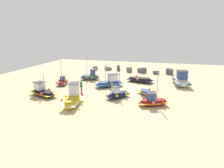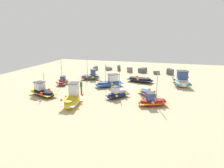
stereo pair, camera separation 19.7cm
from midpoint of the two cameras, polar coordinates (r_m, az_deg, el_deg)
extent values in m
plane|color=#C6B289|center=(28.27, 4.12, -0.58)|extent=(48.08, 48.08, 0.00)
ellipsoid|color=maroon|center=(21.03, 11.70, -5.33)|extent=(3.36, 2.45, 0.72)
cube|color=gold|center=(21.02, 11.71, -5.23)|extent=(3.26, 2.44, 0.06)
ellipsoid|color=maroon|center=(20.93, 11.75, -4.55)|extent=(2.95, 2.16, 0.12)
cube|color=#2D4784|center=(20.70, 10.98, -3.57)|extent=(1.02, 1.09, 0.69)
cube|color=#333338|center=(20.58, 11.04, -2.58)|extent=(1.18, 1.27, 0.06)
cylinder|color=#B7B7BC|center=(20.62, 12.90, -0.51)|extent=(0.08, 0.08, 2.91)
sphere|color=red|center=(20.63, 14.60, -5.34)|extent=(0.29, 0.29, 0.29)
sphere|color=orange|center=(21.70, 11.72, -4.02)|extent=(0.29, 0.29, 0.29)
sphere|color=#EA7F75|center=(20.19, 11.77, -5.31)|extent=(0.29, 0.29, 0.29)
sphere|color=orange|center=(21.33, 8.98, -4.08)|extent=(0.29, 0.29, 0.29)
ellipsoid|color=#2D4C9E|center=(27.71, -1.02, 0.00)|extent=(4.12, 3.82, 0.85)
cube|color=#1E6670|center=(27.70, -1.02, 0.08)|extent=(4.02, 3.74, 0.11)
ellipsoid|color=navy|center=(27.63, -1.03, 0.68)|extent=(3.61, 3.35, 0.17)
cube|color=silver|center=(27.74, 0.09, 1.89)|extent=(1.56, 1.52, 0.96)
cube|color=#333338|center=(27.63, 0.09, 2.92)|extent=(1.81, 1.76, 0.06)
cylinder|color=#B7B7BC|center=(27.10, -2.19, 3.31)|extent=(0.08, 0.08, 2.56)
sphere|color=orange|center=(28.10, -3.54, 0.71)|extent=(0.32, 0.32, 0.32)
sphere|color=yellow|center=(26.87, -0.26, 0.05)|extent=(0.32, 0.32, 0.32)
sphere|color=red|center=(28.80, 0.00, 1.25)|extent=(0.32, 0.32, 0.32)
ellipsoid|color=maroon|center=(29.95, -14.48, 0.43)|extent=(2.13, 3.36, 0.66)
cube|color=#1E6670|center=(29.95, -14.48, 0.48)|extent=(2.10, 3.24, 0.14)
ellipsoid|color=maroon|center=(29.89, -14.51, 0.88)|extent=(1.84, 2.94, 0.17)
cube|color=#2D4784|center=(30.04, -14.47, 1.59)|extent=(0.89, 1.00, 0.56)
cube|color=#333338|center=(29.97, -14.50, 2.17)|extent=(1.03, 1.16, 0.06)
cylinder|color=#B7B7BC|center=(29.26, -14.83, 3.77)|extent=(0.08, 0.08, 3.10)
sphere|color=orange|center=(29.37, -16.12, 0.39)|extent=(0.31, 0.31, 0.31)
sphere|color=orange|center=(29.78, -13.17, 0.73)|extent=(0.31, 0.31, 0.31)
sphere|color=#EA7F75|center=(30.76, -15.52, 1.05)|extent=(0.31, 0.31, 0.31)
ellipsoid|color=black|center=(25.15, -19.72, -2.54)|extent=(4.15, 2.72, 0.74)
cube|color=gold|center=(25.14, -19.72, -2.46)|extent=(4.02, 2.72, 0.07)
ellipsoid|color=black|center=(25.06, -19.78, -1.88)|extent=(3.65, 2.39, 0.13)
cube|color=silver|center=(25.46, -20.69, -0.52)|extent=(1.29, 1.23, 0.90)
cube|color=#333338|center=(25.34, -20.79, 0.52)|extent=(1.50, 1.42, 0.06)
cylinder|color=#B7B7BC|center=(24.48, -19.53, 0.59)|extent=(0.08, 0.08, 2.22)
sphere|color=red|center=(23.88, -20.24, -2.71)|extent=(0.36, 0.36, 0.36)
sphere|color=orange|center=(25.54, -18.18, -1.59)|extent=(0.36, 0.36, 0.36)
sphere|color=yellow|center=(25.38, -22.53, -1.97)|extent=(0.36, 0.36, 0.36)
ellipsoid|color=white|center=(30.37, 19.31, 0.73)|extent=(2.59, 5.02, 1.08)
cube|color=#1E6670|center=(30.36, 19.32, 0.83)|extent=(2.64, 4.84, 0.10)
ellipsoid|color=beige|center=(30.28, 19.38, 1.56)|extent=(2.28, 4.42, 0.18)
cube|color=#2D4784|center=(29.69, 19.65, 2.56)|extent=(1.48, 1.44, 1.11)
cube|color=#333338|center=(29.58, 19.75, 3.67)|extent=(1.72, 1.67, 0.06)
sphere|color=red|center=(31.31, 21.10, 1.87)|extent=(0.31, 0.31, 0.31)
sphere|color=red|center=(29.27, 17.55, 1.25)|extent=(0.31, 0.31, 0.31)
ellipsoid|color=black|center=(30.53, 7.99, 1.21)|extent=(4.34, 2.58, 0.81)
cube|color=navy|center=(30.52, 7.99, 1.28)|extent=(4.19, 2.58, 0.10)
ellipsoid|color=black|center=(30.45, 8.01, 1.80)|extent=(3.81, 2.25, 0.16)
sphere|color=orange|center=(31.68, 7.05, 2.18)|extent=(0.35, 0.35, 0.35)
sphere|color=orange|center=(29.58, 7.33, 1.44)|extent=(0.35, 0.35, 0.35)
sphere|color=#EA7F75|center=(31.04, 10.28, 1.75)|extent=(0.35, 0.35, 0.35)
ellipsoid|color=#2D4C9E|center=(24.30, 10.20, -2.66)|extent=(3.01, 3.34, 0.65)
cube|color=gold|center=(24.29, 10.21, -2.59)|extent=(2.95, 3.25, 0.12)
ellipsoid|color=navy|center=(24.23, 10.23, -2.11)|extent=(2.63, 2.93, 0.16)
sphere|color=orange|center=(25.32, 10.73, -1.54)|extent=(0.31, 0.31, 0.31)
sphere|color=yellow|center=(24.05, 8.30, -2.11)|extent=(0.31, 0.31, 0.31)
sphere|color=orange|center=(24.44, 12.13, -2.18)|extent=(0.31, 0.31, 0.31)
sphere|color=red|center=(23.18, 9.66, -3.10)|extent=(0.31, 0.31, 0.31)
ellipsoid|color=navy|center=(23.03, 1.51, -3.24)|extent=(2.74, 3.09, 0.74)
cube|color=black|center=(23.02, 1.51, -3.16)|extent=(2.68, 3.01, 0.10)
ellipsoid|color=#151E45|center=(22.94, 1.52, -2.54)|extent=(2.39, 2.71, 0.15)
cube|color=silver|center=(22.62, 0.84, -1.72)|extent=(1.00, 1.00, 0.70)
cube|color=#333338|center=(22.51, 0.84, -0.80)|extent=(1.16, 1.16, 0.06)
cylinder|color=#B7B7BC|center=(22.75, 2.00, 0.52)|extent=(0.08, 0.08, 2.35)
sphere|color=yellow|center=(22.89, 3.96, -2.72)|extent=(0.30, 0.30, 0.30)
sphere|color=#EA7F75|center=(23.49, 0.48, -2.41)|extent=(0.30, 0.30, 0.30)
sphere|color=yellow|center=(22.04, 1.19, -3.49)|extent=(0.30, 0.30, 0.30)
ellipsoid|color=gold|center=(21.06, -11.72, -4.88)|extent=(2.14, 4.16, 1.07)
cube|color=white|center=(21.04, -11.73, -4.75)|extent=(2.13, 4.00, 0.15)
ellipsoid|color=gold|center=(20.92, -11.78, -3.78)|extent=(1.85, 3.65, 0.22)
cube|color=silver|center=(21.37, -11.32, -1.41)|extent=(1.03, 1.32, 1.23)
cube|color=#333338|center=(21.21, -11.41, 0.26)|extent=(1.19, 1.53, 0.06)
sphere|color=orange|center=(20.24, -14.82, -4.61)|extent=(0.26, 0.26, 0.26)
sphere|color=yellow|center=(20.44, -9.86, -4.63)|extent=(0.26, 0.26, 0.26)
sphere|color=yellow|center=(21.50, -13.57, -3.57)|extent=(0.26, 0.26, 0.26)
sphere|color=red|center=(21.68, -8.94, -3.19)|extent=(0.26, 0.26, 0.26)
ellipsoid|color=#1E6670|center=(32.01, -6.65, 1.90)|extent=(3.34, 2.16, 0.85)
cube|color=maroon|center=(32.00, -6.65, 1.97)|extent=(3.22, 2.13, 0.14)
ellipsoid|color=#1A565F|center=(31.94, -6.67, 2.47)|extent=(2.93, 1.87, 0.19)
cube|color=#2D4784|center=(31.80, -5.83, 3.39)|extent=(0.98, 0.99, 0.91)
cube|color=#333338|center=(31.71, -5.85, 4.24)|extent=(1.14, 1.15, 0.06)
cylinder|color=#B7B7BC|center=(31.67, -7.57, 5.28)|extent=(0.08, 0.08, 3.06)
sphere|color=red|center=(32.76, -8.09, 2.54)|extent=(0.36, 0.36, 0.36)
sphere|color=orange|center=(31.25, -7.55, 2.08)|extent=(0.36, 0.36, 0.36)
sphere|color=red|center=(32.67, -6.58, 2.73)|extent=(0.36, 0.36, 0.36)
sphere|color=yellow|center=(31.20, -5.96, 2.00)|extent=(0.36, 0.36, 0.36)
sphere|color=red|center=(32.62, -5.05, 2.71)|extent=(0.36, 0.36, 0.36)
cylinder|color=brown|center=(24.86, -9.25, -1.84)|extent=(0.14, 0.14, 0.89)
cylinder|color=brown|center=(24.72, -9.11, -1.93)|extent=(0.14, 0.14, 0.89)
cylinder|color=#236B33|center=(24.59, -9.25, -0.21)|extent=(0.32, 0.32, 0.61)
sphere|color=tan|center=(24.48, -9.29, 0.73)|extent=(0.22, 0.22, 0.22)
cube|color=slate|center=(40.18, -5.11, 4.61)|extent=(0.85, 1.01, 1.02)
cube|color=slate|center=(40.21, -1.29, 4.56)|extent=(1.56, 1.55, 0.96)
cube|color=#4C5156|center=(39.77, 1.75, 4.73)|extent=(0.96, 1.38, 1.21)
cube|color=slate|center=(38.15, 4.92, 4.19)|extent=(1.20, 1.14, 1.03)
cube|color=#4C5156|center=(38.09, 8.63, 4.01)|extent=(1.88, 1.75, 1.14)
cube|color=slate|center=(37.52, 12.59, 3.37)|extent=(1.35, 1.65, 0.77)
cube|color=#4C5156|center=(37.41, 16.38, 3.50)|extent=(1.36, 1.44, 1.28)
cube|color=slate|center=(38.66, 20.07, 3.13)|extent=(1.03, 1.16, 0.71)
camera|label=1|loc=(0.10, -90.22, -0.06)|focal=31.18mm
camera|label=2|loc=(0.10, 89.78, 0.06)|focal=31.18mm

